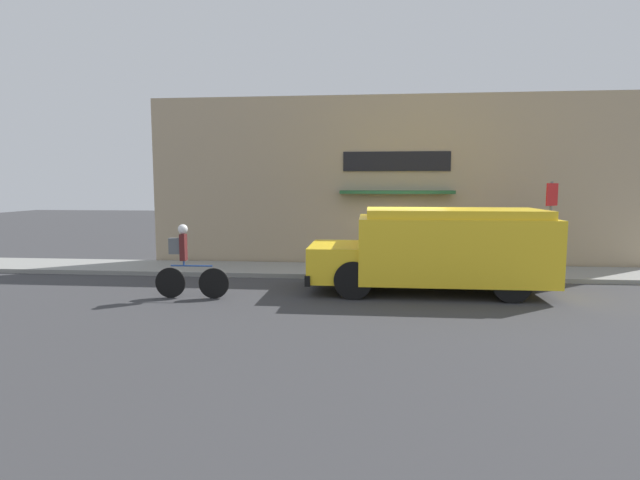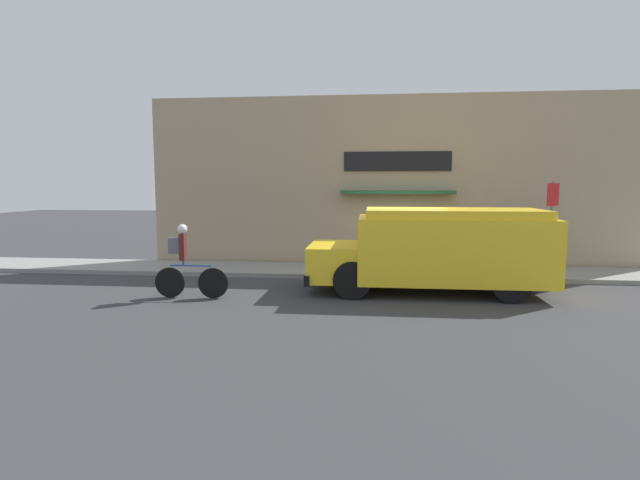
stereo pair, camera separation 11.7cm
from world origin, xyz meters
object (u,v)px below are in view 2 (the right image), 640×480
(stop_sign_post, at_px, (552,213))
(trash_bin, at_px, (358,256))
(school_bus, at_px, (438,248))
(cyclist, at_px, (186,263))

(stop_sign_post, bearing_deg, trash_bin, 174.16)
(school_bus, xyz_separation_m, trash_bin, (-1.97, 2.38, -0.55))
(school_bus, xyz_separation_m, cyclist, (-5.76, -1.23, -0.25))
(school_bus, relative_size, stop_sign_post, 2.22)
(school_bus, bearing_deg, stop_sign_post, 29.95)
(stop_sign_post, distance_m, trash_bin, 5.36)
(cyclist, relative_size, stop_sign_post, 0.67)
(cyclist, height_order, trash_bin, cyclist)
(stop_sign_post, bearing_deg, school_bus, -149.83)
(school_bus, bearing_deg, trash_bin, 129.39)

